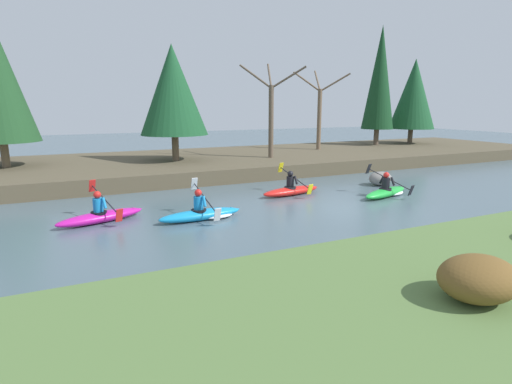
# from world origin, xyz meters

# --- Properties ---
(ground_plane) EXTENTS (90.00, 90.00, 0.00)m
(ground_plane) POSITION_xyz_m (0.00, 0.00, 0.00)
(ground_plane) COLOR #4C606B
(riverbank_far) EXTENTS (44.00, 9.94, 0.69)m
(riverbank_far) POSITION_xyz_m (0.00, 10.81, 0.34)
(riverbank_far) COLOR brown
(riverbank_far) RESTS_ON ground
(conifer_tree_mid_left) EXTENTS (3.51, 3.51, 5.95)m
(conifer_tree_mid_left) POSITION_xyz_m (-3.73, 10.04, 4.34)
(conifer_tree_mid_left) COLOR brown
(conifer_tree_mid_left) RESTS_ON riverbank_far
(conifer_tree_centre) EXTENTS (2.31, 2.31, 8.48)m
(conifer_tree_centre) POSITION_xyz_m (11.98, 12.33, 5.51)
(conifer_tree_centre) COLOR brown
(conifer_tree_centre) RESTS_ON riverbank_far
(conifer_tree_mid_right) EXTENTS (3.36, 3.36, 6.33)m
(conifer_tree_mid_right) POSITION_xyz_m (15.28, 12.22, 4.42)
(conifer_tree_mid_right) COLOR brown
(conifer_tree_mid_right) RESTS_ON riverbank_far
(bare_tree_upstream) EXTENTS (2.93, 2.90, 5.26)m
(bare_tree_upstream) POSITION_xyz_m (1.49, 9.10, 3.17)
(bare_tree_upstream) COLOR brown
(bare_tree_upstream) RESTS_ON riverbank_far
(bare_tree_mid_upstream) EXTENTS (2.92, 2.88, 5.23)m
(bare_tree_mid_upstream) POSITION_xyz_m (6.34, 11.57, 3.16)
(bare_tree_mid_upstream) COLOR brown
(bare_tree_mid_upstream) RESTS_ON riverbank_far
(shrub_clump_nearest) EXTENTS (1.31, 1.09, 0.71)m
(shrub_clump_nearest) POSITION_xyz_m (-3.26, -7.27, 0.94)
(shrub_clump_nearest) COLOR brown
(shrub_clump_nearest) RESTS_ON riverbank_near
(kayaker_lead) EXTENTS (2.76, 2.03, 1.20)m
(kayaker_lead) POSITION_xyz_m (2.55, 0.89, 0.20)
(kayaker_lead) COLOR green
(kayaker_lead) RESTS_ON ground
(kayaker_middle) EXTENTS (2.80, 2.07, 1.20)m
(kayaker_middle) POSITION_xyz_m (-0.82, 2.72, 0.22)
(kayaker_middle) COLOR red
(kayaker_middle) RESTS_ON ground
(kayaker_trailing) EXTENTS (2.79, 2.07, 1.20)m
(kayaker_trailing) POSITION_xyz_m (-5.14, 0.80, 0.20)
(kayaker_trailing) COLOR #1993D6
(kayaker_trailing) RESTS_ON ground
(kayaker_far_back) EXTENTS (2.75, 2.02, 1.20)m
(kayaker_far_back) POSITION_xyz_m (-8.12, 1.86, 0.22)
(kayaker_far_back) COLOR #C61999
(kayaker_far_back) RESTS_ON ground
(boulder_midstream) EXTENTS (1.11, 0.87, 0.63)m
(boulder_midstream) POSITION_xyz_m (3.88, 2.78, 0.31)
(boulder_midstream) COLOR gray
(boulder_midstream) RESTS_ON ground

